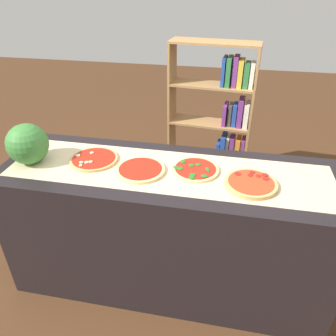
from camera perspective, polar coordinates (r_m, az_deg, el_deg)
The scene contains 9 objects.
ground_plane at distance 2.51m, azimuth 0.00°, elevation -18.23°, with size 12.00×12.00×0.00m, color #4C2D19.
counter at distance 2.19m, azimuth 0.00°, elevation -10.57°, with size 2.02×0.67×0.90m, color black.
parchment_paper at distance 1.91m, azimuth 0.00°, elevation -0.49°, with size 1.89×0.47×0.00m, color beige.
pizza_mushroom_0 at distance 2.06m, azimuth -12.88°, elevation 1.53°, with size 0.29×0.29×0.02m.
pizza_plain_1 at distance 1.91m, azimuth -4.86°, elevation -0.30°, with size 0.29×0.29×0.02m.
pizza_spinach_2 at distance 1.91m, azimuth 4.77°, elevation -0.24°, with size 0.28×0.28×0.02m.
pizza_pepperoni_3 at distance 1.84m, azimuth 14.31°, elevation -2.64°, with size 0.29×0.29×0.03m.
watermelon at distance 2.12m, azimuth -23.40°, elevation 3.89°, with size 0.25×0.25×0.25m, color #387A33.
bookshelf at distance 3.03m, azimuth 9.22°, elevation 7.61°, with size 0.76×0.31×1.42m.
Camera 1 is at (0.31, -1.59, 1.92)m, focal length 34.80 mm.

